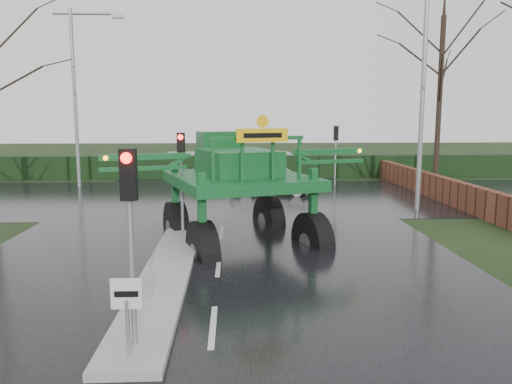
{
  "coord_description": "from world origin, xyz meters",
  "views": [
    {
      "loc": [
        0.4,
        -9.18,
        4.03
      ],
      "look_at": [
        1.04,
        4.3,
        2.0
      ],
      "focal_mm": 35.0,
      "sensor_mm": 36.0,
      "label": 1
    }
  ],
  "objects_px": {
    "white_sedan": "(274,194)",
    "traffic_signal_mid": "(181,161)",
    "street_light_right": "(417,70)",
    "keep_left_sign": "(127,305)",
    "traffic_signal_near": "(130,205)",
    "crop_sprayer": "(199,173)",
    "traffic_signal_far": "(336,142)",
    "street_light_left_far": "(79,82)"
  },
  "relations": [
    {
      "from": "white_sedan",
      "to": "traffic_signal_mid",
      "type": "bearing_deg",
      "value": 171.64
    },
    {
      "from": "street_light_right",
      "to": "keep_left_sign",
      "type": "bearing_deg",
      "value": -125.12
    },
    {
      "from": "traffic_signal_near",
      "to": "street_light_right",
      "type": "bearing_deg",
      "value": 53.87
    },
    {
      "from": "crop_sprayer",
      "to": "traffic_signal_far",
      "type": "bearing_deg",
      "value": 45.54
    },
    {
      "from": "keep_left_sign",
      "to": "traffic_signal_near",
      "type": "bearing_deg",
      "value": 90.0
    },
    {
      "from": "traffic_signal_far",
      "to": "crop_sprayer",
      "type": "relative_size",
      "value": 0.4
    },
    {
      "from": "street_light_left_far",
      "to": "street_light_right",
      "type": "bearing_deg",
      "value": -26.02
    },
    {
      "from": "keep_left_sign",
      "to": "street_light_left_far",
      "type": "xyz_separation_m",
      "value": [
        -6.89,
        21.5,
        4.93
      ]
    },
    {
      "from": "street_light_right",
      "to": "street_light_left_far",
      "type": "xyz_separation_m",
      "value": [
        -16.39,
        8.0,
        0.0
      ]
    },
    {
      "from": "crop_sprayer",
      "to": "street_light_right",
      "type": "bearing_deg",
      "value": 18.31
    },
    {
      "from": "traffic_signal_near",
      "to": "street_light_right",
      "type": "relative_size",
      "value": 0.35
    },
    {
      "from": "keep_left_sign",
      "to": "street_light_right",
      "type": "xyz_separation_m",
      "value": [
        9.49,
        13.5,
        4.93
      ]
    },
    {
      "from": "street_light_right",
      "to": "white_sedan",
      "type": "xyz_separation_m",
      "value": [
        -5.58,
        4.78,
        -5.99
      ]
    },
    {
      "from": "traffic_signal_near",
      "to": "white_sedan",
      "type": "distance_m",
      "value": 18.39
    },
    {
      "from": "crop_sprayer",
      "to": "street_light_left_far",
      "type": "bearing_deg",
      "value": 98.99
    },
    {
      "from": "street_light_right",
      "to": "crop_sprayer",
      "type": "distance_m",
      "value": 11.54
    },
    {
      "from": "keep_left_sign",
      "to": "traffic_signal_mid",
      "type": "xyz_separation_m",
      "value": [
        0.0,
        8.99,
        1.53
      ]
    },
    {
      "from": "street_light_right",
      "to": "crop_sprayer",
      "type": "bearing_deg",
      "value": -143.1
    },
    {
      "from": "street_light_right",
      "to": "street_light_left_far",
      "type": "bearing_deg",
      "value": 153.98
    },
    {
      "from": "keep_left_sign",
      "to": "traffic_signal_near",
      "type": "relative_size",
      "value": 0.38
    },
    {
      "from": "crop_sprayer",
      "to": "white_sedan",
      "type": "bearing_deg",
      "value": 55.74
    },
    {
      "from": "keep_left_sign",
      "to": "traffic_signal_far",
      "type": "xyz_separation_m",
      "value": [
        7.8,
        21.51,
        1.53
      ]
    },
    {
      "from": "traffic_signal_mid",
      "to": "street_light_right",
      "type": "height_order",
      "value": "street_light_right"
    },
    {
      "from": "street_light_left_far",
      "to": "traffic_signal_near",
      "type": "bearing_deg",
      "value": -71.83
    },
    {
      "from": "keep_left_sign",
      "to": "crop_sprayer",
      "type": "height_order",
      "value": "crop_sprayer"
    },
    {
      "from": "keep_left_sign",
      "to": "white_sedan",
      "type": "bearing_deg",
      "value": 77.92
    },
    {
      "from": "traffic_signal_far",
      "to": "white_sedan",
      "type": "height_order",
      "value": "traffic_signal_far"
    },
    {
      "from": "traffic_signal_near",
      "to": "keep_left_sign",
      "type": "bearing_deg",
      "value": -90.0
    },
    {
      "from": "traffic_signal_far",
      "to": "crop_sprayer",
      "type": "xyz_separation_m",
      "value": [
        -7.08,
        -14.59,
        -0.18
      ]
    },
    {
      "from": "street_light_right",
      "to": "white_sedan",
      "type": "height_order",
      "value": "street_light_right"
    },
    {
      "from": "street_light_left_far",
      "to": "white_sedan",
      "type": "bearing_deg",
      "value": -16.61
    },
    {
      "from": "crop_sprayer",
      "to": "traffic_signal_mid",
      "type": "bearing_deg",
      "value": 90.62
    },
    {
      "from": "traffic_signal_near",
      "to": "street_light_left_far",
      "type": "relative_size",
      "value": 0.35
    },
    {
      "from": "traffic_signal_near",
      "to": "street_light_left_far",
      "type": "height_order",
      "value": "street_light_left_far"
    },
    {
      "from": "white_sedan",
      "to": "street_light_left_far",
      "type": "bearing_deg",
      "value": 87.88
    },
    {
      "from": "traffic_signal_mid",
      "to": "traffic_signal_far",
      "type": "height_order",
      "value": "same"
    },
    {
      "from": "traffic_signal_near",
      "to": "street_light_right",
      "type": "xyz_separation_m",
      "value": [
        9.49,
        13.01,
        3.4
      ]
    },
    {
      "from": "keep_left_sign",
      "to": "traffic_signal_mid",
      "type": "relative_size",
      "value": 0.38
    },
    {
      "from": "keep_left_sign",
      "to": "traffic_signal_far",
      "type": "bearing_deg",
      "value": 70.07
    },
    {
      "from": "crop_sprayer",
      "to": "white_sedan",
      "type": "xyz_separation_m",
      "value": [
        3.19,
        11.36,
        -2.41
      ]
    },
    {
      "from": "crop_sprayer",
      "to": "keep_left_sign",
      "type": "bearing_deg",
      "value": -114.57
    },
    {
      "from": "traffic_signal_far",
      "to": "white_sedan",
      "type": "bearing_deg",
      "value": 39.74
    }
  ]
}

